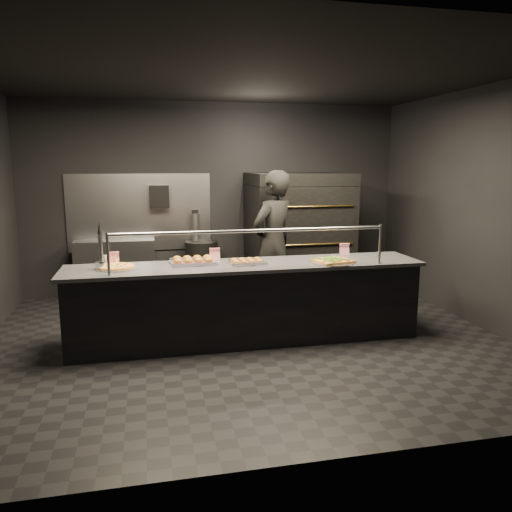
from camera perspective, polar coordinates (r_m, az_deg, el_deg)
name	(u,v)px	position (r m, az deg, el deg)	size (l,w,h in m)	color
room	(244,213)	(5.68, -1.43, 4.90)	(6.04, 6.00, 3.00)	black
service_counter	(247,302)	(5.83, -1.06, -5.29)	(4.10, 0.78, 1.37)	black
pizza_oven	(298,234)	(7.83, 4.81, 2.51)	(1.50, 1.23, 1.91)	black
prep_shelf	(116,269)	(8.00, -15.74, -1.44)	(1.20, 0.35, 0.90)	#99999E
towel_dispenser	(159,197)	(7.91, -11.02, 6.69)	(0.30, 0.20, 0.35)	black
fire_extinguisher	(195,227)	(8.00, -6.95, 3.31)	(0.14, 0.14, 0.51)	#B2B2B7
beer_tap	(101,256)	(5.65, -17.29, 0.03)	(0.14, 0.19, 0.52)	silver
round_pizza	(116,267)	(5.68, -15.69, -1.22)	(0.46, 0.46, 0.03)	silver
slider_tray_a	(193,261)	(5.78, -7.22, -0.54)	(0.56, 0.44, 0.08)	silver
slider_tray_b	(247,262)	(5.71, -1.07, -0.67)	(0.46, 0.38, 0.06)	silver
square_pizza	(333,261)	(5.85, 8.77, -0.57)	(0.51, 0.51, 0.05)	silver
condiment_jar	(109,260)	(5.90, -16.41, -0.47)	(0.17, 0.07, 0.11)	silver
tent_cards	(228,254)	(5.95, -3.21, 0.27)	(2.92, 0.04, 0.15)	white
trash_bin	(202,268)	(7.93, -6.22, -1.37)	(0.51, 0.51, 0.85)	black
worker	(273,243)	(6.78, 1.97, 1.44)	(0.72, 0.47, 1.97)	black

